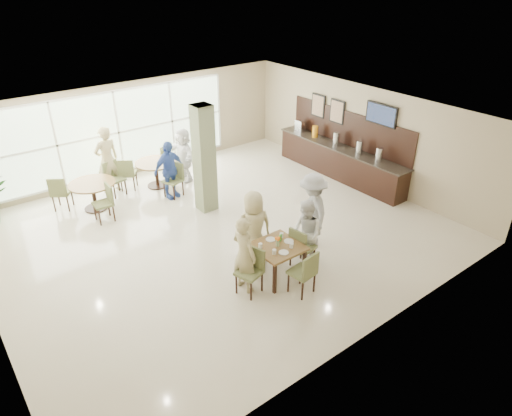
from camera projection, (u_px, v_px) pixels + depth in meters
ground at (219, 231)px, 11.10m from camera, size 10.00×10.00×0.00m
room_shell at (217, 167)px, 10.29m from camera, size 10.00×10.00×10.00m
window_bank at (119, 133)px, 13.27m from camera, size 7.00×0.04×7.00m
column at (204, 159)px, 11.48m from camera, size 0.45×0.45×2.80m
main_table at (277, 250)px, 9.22m from camera, size 0.93×0.93×0.75m
round_table_left at (93, 188)px, 11.85m from camera, size 1.19×1.19×0.75m
round_table_right at (156, 167)px, 13.09m from camera, size 1.17×1.17×0.75m
chairs_main_table at (277, 257)px, 9.31m from camera, size 1.98×2.00×0.95m
chairs_table_left at (93, 191)px, 11.96m from camera, size 2.01×1.84×0.95m
chairs_table_right at (158, 171)px, 13.09m from camera, size 2.03×1.83×0.95m
tabletop_clutter at (278, 243)px, 9.16m from camera, size 0.74×0.73×0.21m
buffet_counter at (340, 159)px, 13.71m from camera, size 0.64×4.70×1.95m
wall_tv at (381, 114)px, 12.30m from camera, size 0.06×1.00×0.58m
framed_art_a at (337, 112)px, 13.57m from camera, size 0.05×0.55×0.70m
framed_art_b at (318, 106)px, 14.12m from camera, size 0.05×0.55×0.70m
teen_left at (244, 254)px, 8.81m from camera, size 0.44×0.62×1.62m
teen_far at (254, 227)px, 9.67m from camera, size 0.89×0.63×1.65m
teen_right at (306, 234)px, 9.59m from camera, size 0.75×0.86×1.50m
teen_standing at (312, 210)px, 10.22m from camera, size 1.04×1.30×1.76m
adult_a at (169, 170)px, 12.34m from camera, size 1.02×0.68×1.63m
adult_b at (183, 155)px, 13.37m from camera, size 0.71×1.50×1.59m
adult_standing at (107, 160)px, 12.59m from camera, size 0.75×0.54×1.92m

